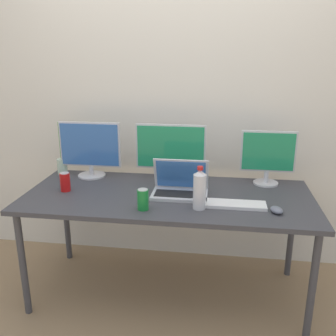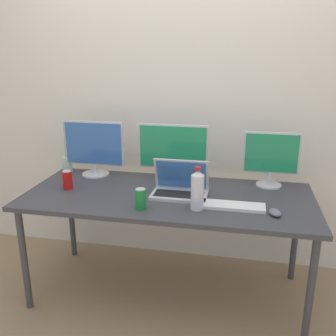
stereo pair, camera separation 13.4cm
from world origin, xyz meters
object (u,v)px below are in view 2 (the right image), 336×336
object	(u,v)px
mouse_by_keyboard	(275,213)
soda_can_near_keyboard	(67,180)
soda_can_by_laptop	(141,199)
monitor_left	(94,147)
water_bottle	(197,190)
keyboard_main	(233,206)
bamboo_vase	(67,163)
monitor_right	(271,158)
monitor_center	(173,150)
work_desk	(168,202)
laptop_silver	(180,187)

from	to	relation	value
mouse_by_keyboard	soda_can_near_keyboard	bearing A→B (deg)	153.17
soda_can_near_keyboard	soda_can_by_laptop	bearing A→B (deg)	-21.74
monitor_left	water_bottle	distance (m)	0.97
mouse_by_keyboard	keyboard_main	bearing A→B (deg)	144.58
water_bottle	soda_can_near_keyboard	xyz separation A→B (m)	(-0.90, 0.17, -0.06)
bamboo_vase	monitor_left	bearing A→B (deg)	-4.06
keyboard_main	soda_can_near_keyboard	distance (m)	1.11
monitor_right	soda_can_by_laptop	xyz separation A→B (m)	(-0.76, -0.55, -0.14)
mouse_by_keyboard	bamboo_vase	xyz separation A→B (m)	(-1.51, 0.50, 0.06)
keyboard_main	water_bottle	size ratio (longest dim) A/B	1.44
soda_can_near_keyboard	monitor_right	bearing A→B (deg)	13.70
monitor_center	monitor_right	size ratio (longest dim) A/B	1.31
work_desk	mouse_by_keyboard	distance (m)	0.69
keyboard_main	water_bottle	world-z (taller)	water_bottle
laptop_silver	soda_can_by_laptop	size ratio (longest dim) A/B	2.82
monitor_left	keyboard_main	bearing A→B (deg)	-22.04
work_desk	soda_can_by_laptop	world-z (taller)	soda_can_by_laptop
keyboard_main	soda_can_by_laptop	distance (m)	0.55
monitor_center	keyboard_main	bearing A→B (deg)	-42.96
monitor_left	soda_can_by_laptop	xyz separation A→B (m)	(0.50, -0.55, -0.15)
work_desk	water_bottle	size ratio (longest dim) A/B	7.15
mouse_by_keyboard	water_bottle	xyz separation A→B (m)	(-0.45, 0.00, 0.10)
monitor_right	soda_can_by_laptop	bearing A→B (deg)	-143.97
work_desk	monitor_right	distance (m)	0.76
monitor_right	water_bottle	xyz separation A→B (m)	(-0.44, -0.49, -0.08)
monitor_right	soda_can_near_keyboard	size ratio (longest dim) A/B	2.99
monitor_center	bamboo_vase	size ratio (longest dim) A/B	1.24
water_bottle	soda_can_by_laptop	xyz separation A→B (m)	(-0.33, -0.06, -0.06)
work_desk	soda_can_near_keyboard	world-z (taller)	soda_can_near_keyboard
monitor_left	water_bottle	bearing A→B (deg)	-30.35
laptop_silver	soda_can_near_keyboard	xyz separation A→B (m)	(-0.76, -0.04, 0.01)
monitor_right	laptop_silver	bearing A→B (deg)	-153.38
water_bottle	work_desk	bearing A→B (deg)	137.26
monitor_left	work_desk	bearing A→B (deg)	-25.06
monitor_center	soda_can_by_laptop	world-z (taller)	monitor_center
monitor_center	keyboard_main	xyz separation A→B (m)	(0.45, -0.41, -0.22)
monitor_center	monitor_right	distance (m)	0.67
bamboo_vase	keyboard_main	bearing A→B (deg)	-18.96
monitor_right	laptop_silver	xyz separation A→B (m)	(-0.57, -0.29, -0.15)
monitor_left	monitor_center	size ratio (longest dim) A/B	0.92
soda_can_near_keyboard	bamboo_vase	distance (m)	0.37
monitor_center	monitor_right	bearing A→B (deg)	1.17
work_desk	monitor_center	xyz separation A→B (m)	(-0.02, 0.28, 0.28)
keyboard_main	bamboo_vase	bearing A→B (deg)	161.19
monitor_right	keyboard_main	bearing A→B (deg)	-117.90
monitor_left	soda_can_near_keyboard	size ratio (longest dim) A/B	3.59
monitor_left	mouse_by_keyboard	xyz separation A→B (m)	(1.28, -0.49, -0.19)
monitor_left	bamboo_vase	bearing A→B (deg)	175.94
soda_can_by_laptop	soda_can_near_keyboard	bearing A→B (deg)	158.26
work_desk	monitor_left	bearing A→B (deg)	154.94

